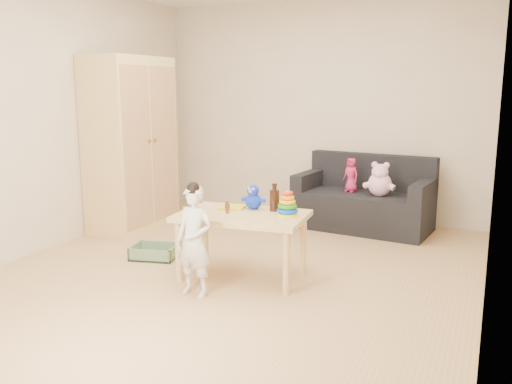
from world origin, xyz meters
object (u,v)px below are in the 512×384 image
at_px(sofa, 362,211).
at_px(play_table, 242,245).
at_px(toddler, 194,242).
at_px(wardrobe, 131,144).

height_order(sofa, play_table, play_table).
xyz_separation_m(play_table, toddler, (-0.16, -0.51, 0.14)).
height_order(wardrobe, play_table, wardrobe).
distance_m(play_table, toddler, 0.55).
relative_size(wardrobe, toddler, 2.27).
bearing_deg(wardrobe, play_table, -28.30).
bearing_deg(play_table, sofa, 74.41).
xyz_separation_m(sofa, play_table, (-0.55, -1.98, 0.07)).
bearing_deg(toddler, sofa, 79.01).
bearing_deg(toddler, play_table, 77.53).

